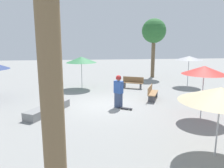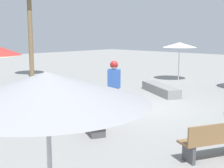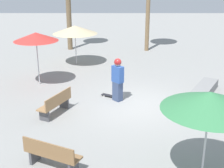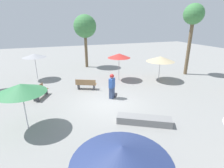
{
  "view_description": "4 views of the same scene",
  "coord_description": "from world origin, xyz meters",
  "px_view_note": "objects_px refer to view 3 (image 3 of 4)",
  "views": [
    {
      "loc": [
        11.72,
        -0.99,
        3.57
      ],
      "look_at": [
        0.13,
        0.39,
        1.24
      ],
      "focal_mm": 35.0,
      "sensor_mm": 36.0,
      "label": 1
    },
    {
      "loc": [
        -7.14,
        8.79,
        2.75
      ],
      "look_at": [
        0.81,
        0.46,
        0.86
      ],
      "focal_mm": 50.0,
      "sensor_mm": 36.0,
      "label": 2
    },
    {
      "loc": [
        -11.37,
        0.91,
        4.94
      ],
      "look_at": [
        0.62,
        0.93,
        0.66
      ],
      "focal_mm": 50.0,
      "sensor_mm": 36.0,
      "label": 3
    },
    {
      "loc": [
        -3.33,
        -9.88,
        5.09
      ],
      "look_at": [
        0.5,
        0.76,
        1.04
      ],
      "focal_mm": 28.0,
      "sensor_mm": 36.0,
      "label": 4
    }
  ],
  "objects_px": {
    "skateboard": "(110,96)",
    "shade_umbrella_tan": "(75,30)",
    "concrete_ledge": "(203,92)",
    "bench_near": "(52,155)",
    "skater_main": "(118,78)",
    "shade_umbrella_green": "(210,101)",
    "bench_far": "(56,104)",
    "shade_umbrella_red": "(36,37)"
  },
  "relations": [
    {
      "from": "concrete_ledge",
      "to": "bench_near",
      "type": "bearing_deg",
      "value": 133.93
    },
    {
      "from": "bench_near",
      "to": "shade_umbrella_red",
      "type": "xyz_separation_m",
      "value": [
        6.73,
        1.83,
        1.82
      ]
    },
    {
      "from": "bench_near",
      "to": "bench_far",
      "type": "relative_size",
      "value": 1.0
    },
    {
      "from": "shade_umbrella_green",
      "to": "shade_umbrella_red",
      "type": "height_order",
      "value": "shade_umbrella_red"
    },
    {
      "from": "concrete_ledge",
      "to": "bench_far",
      "type": "xyz_separation_m",
      "value": [
        -1.84,
        5.91,
        0.23
      ]
    },
    {
      "from": "skater_main",
      "to": "shade_umbrella_red",
      "type": "xyz_separation_m",
      "value": [
        1.99,
        3.64,
        1.29
      ]
    },
    {
      "from": "bench_far",
      "to": "shade_umbrella_red",
      "type": "bearing_deg",
      "value": 47.24
    },
    {
      "from": "skateboard",
      "to": "bench_far",
      "type": "relative_size",
      "value": 0.48
    },
    {
      "from": "skater_main",
      "to": "bench_far",
      "type": "relative_size",
      "value": 1.09
    },
    {
      "from": "bench_far",
      "to": "shade_umbrella_green",
      "type": "relative_size",
      "value": 0.68
    },
    {
      "from": "skater_main",
      "to": "shade_umbrella_green",
      "type": "bearing_deg",
      "value": 159.07
    },
    {
      "from": "concrete_ledge",
      "to": "shade_umbrella_red",
      "type": "relative_size",
      "value": 1.14
    },
    {
      "from": "shade_umbrella_green",
      "to": "shade_umbrella_red",
      "type": "distance_m",
      "value": 9.17
    },
    {
      "from": "shade_umbrella_red",
      "to": "shade_umbrella_tan",
      "type": "xyz_separation_m",
      "value": [
        3.38,
        -1.36,
        -0.26
      ]
    },
    {
      "from": "skater_main",
      "to": "bench_near",
      "type": "bearing_deg",
      "value": 116.87
    },
    {
      "from": "shade_umbrella_green",
      "to": "shade_umbrella_tan",
      "type": "relative_size",
      "value": 0.96
    },
    {
      "from": "skater_main",
      "to": "shade_umbrella_tan",
      "type": "bearing_deg",
      "value": -19.24
    },
    {
      "from": "shade_umbrella_red",
      "to": "bench_far",
      "type": "bearing_deg",
      "value": -157.92
    },
    {
      "from": "shade_umbrella_tan",
      "to": "shade_umbrella_red",
      "type": "bearing_deg",
      "value": 158.12
    },
    {
      "from": "skateboard",
      "to": "bench_near",
      "type": "relative_size",
      "value": 0.49
    },
    {
      "from": "skateboard",
      "to": "shade_umbrella_red",
      "type": "bearing_deg",
      "value": 4.03
    },
    {
      "from": "bench_near",
      "to": "bench_far",
      "type": "xyz_separation_m",
      "value": [
        3.4,
        0.48,
        0.0
      ]
    },
    {
      "from": "shade_umbrella_green",
      "to": "skater_main",
      "type": "bearing_deg",
      "value": 21.33
    },
    {
      "from": "skater_main",
      "to": "concrete_ledge",
      "type": "xyz_separation_m",
      "value": [
        0.49,
        -3.63,
        -0.76
      ]
    },
    {
      "from": "concrete_ledge",
      "to": "skateboard",
      "type": "bearing_deg",
      "value": 92.02
    },
    {
      "from": "skateboard",
      "to": "shade_umbrella_tan",
      "type": "distance_m",
      "value": 5.73
    },
    {
      "from": "bench_far",
      "to": "shade_umbrella_red",
      "type": "relative_size",
      "value": 0.67
    },
    {
      "from": "bench_near",
      "to": "shade_umbrella_green",
      "type": "xyz_separation_m",
      "value": [
        -0.48,
        -3.85,
        1.74
      ]
    },
    {
      "from": "shade_umbrella_tan",
      "to": "shade_umbrella_green",
      "type": "bearing_deg",
      "value": -157.81
    },
    {
      "from": "skateboard",
      "to": "shade_umbrella_green",
      "type": "xyz_separation_m",
      "value": [
        -5.57,
        -2.34,
        2.11
      ]
    },
    {
      "from": "skateboard",
      "to": "shade_umbrella_tan",
      "type": "xyz_separation_m",
      "value": [
        5.02,
        1.98,
        1.93
      ]
    },
    {
      "from": "shade_umbrella_red",
      "to": "shade_umbrella_green",
      "type": "bearing_deg",
      "value": -141.77
    },
    {
      "from": "bench_near",
      "to": "shade_umbrella_red",
      "type": "height_order",
      "value": "shade_umbrella_red"
    },
    {
      "from": "skater_main",
      "to": "shade_umbrella_green",
      "type": "relative_size",
      "value": 0.74
    },
    {
      "from": "skateboard",
      "to": "bench_near",
      "type": "distance_m",
      "value": 5.33
    },
    {
      "from": "concrete_ledge",
      "to": "shade_umbrella_red",
      "type": "distance_m",
      "value": 7.7
    },
    {
      "from": "concrete_ledge",
      "to": "bench_near",
      "type": "xyz_separation_m",
      "value": [
        -5.24,
        5.44,
        0.23
      ]
    },
    {
      "from": "bench_far",
      "to": "bench_near",
      "type": "bearing_deg",
      "value": -146.8
    },
    {
      "from": "skater_main",
      "to": "skateboard",
      "type": "bearing_deg",
      "value": -1.52
    },
    {
      "from": "skater_main",
      "to": "concrete_ledge",
      "type": "distance_m",
      "value": 3.74
    },
    {
      "from": "skater_main",
      "to": "bench_far",
      "type": "distance_m",
      "value": 2.71
    },
    {
      "from": "shade_umbrella_green",
      "to": "skateboard",
      "type": "bearing_deg",
      "value": 22.8
    }
  ]
}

